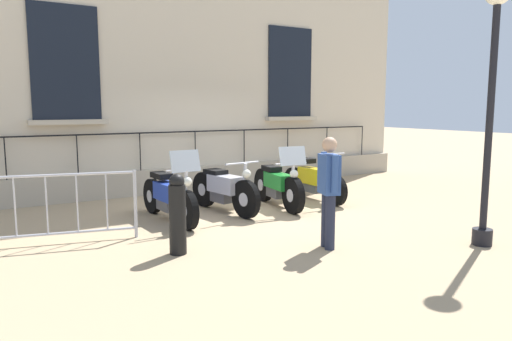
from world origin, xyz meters
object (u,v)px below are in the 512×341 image
(bollard, at_px, (177,214))
(motorcycle_green, at_px, (278,186))
(motorcycle_blue, at_px, (169,197))
(crowd_barrier, at_px, (62,206))
(motorcycle_silver, at_px, (224,190))
(lamppost, at_px, (492,82))
(motorcycle_yellow, at_px, (314,181))
(pedestrian_standing, at_px, (329,187))

(bollard, bearing_deg, motorcycle_green, 122.47)
(motorcycle_blue, distance_m, bollard, 1.95)
(crowd_barrier, bearing_deg, motorcycle_silver, 101.45)
(lamppost, bearing_deg, motorcycle_yellow, -179.67)
(motorcycle_green, relative_size, motorcycle_yellow, 0.99)
(motorcycle_blue, height_order, pedestrian_standing, pedestrian_standing)
(motorcycle_yellow, relative_size, lamppost, 0.55)
(motorcycle_blue, bearing_deg, bollard, -17.73)
(motorcycle_silver, xyz_separation_m, motorcycle_green, (0.14, 1.13, -0.00))
(motorcycle_blue, xyz_separation_m, motorcycle_silver, (-0.12, 1.15, 0.01))
(motorcycle_yellow, xyz_separation_m, lamppost, (3.93, 0.02, 1.92))
(motorcycle_yellow, height_order, pedestrian_standing, pedestrian_standing)
(motorcycle_green, relative_size, lamppost, 0.54)
(motorcycle_yellow, distance_m, crowd_barrier, 5.23)
(motorcycle_green, xyz_separation_m, pedestrian_standing, (2.68, -0.94, 0.45))
(motorcycle_blue, xyz_separation_m, bollard, (1.85, -0.59, 0.13))
(motorcycle_blue, bearing_deg, motorcycle_silver, 96.12)
(motorcycle_yellow, xyz_separation_m, pedestrian_standing, (2.88, -2.00, 0.46))
(motorcycle_green, bearing_deg, bollard, -57.53)
(motorcycle_yellow, xyz_separation_m, crowd_barrier, (0.66, -5.19, 0.14))
(motorcycle_blue, distance_m, crowd_barrier, 1.91)
(crowd_barrier, height_order, bollard, bollard)
(motorcycle_green, distance_m, bollard, 3.41)
(motorcycle_blue, relative_size, lamppost, 0.57)
(motorcycle_green, height_order, lamppost, lamppost)
(motorcycle_green, height_order, crowd_barrier, motorcycle_green)
(crowd_barrier, bearing_deg, pedestrian_standing, 55.18)
(lamppost, bearing_deg, bollard, -115.71)
(motorcycle_silver, distance_m, lamppost, 4.86)
(motorcycle_silver, bearing_deg, motorcycle_green, 82.88)
(motorcycle_green, height_order, motorcycle_yellow, motorcycle_green)
(crowd_barrier, bearing_deg, lamppost, 57.86)
(motorcycle_green, bearing_deg, motorcycle_blue, -90.45)
(motorcycle_blue, xyz_separation_m, motorcycle_green, (0.02, 2.29, 0.00))
(motorcycle_silver, distance_m, pedestrian_standing, 2.86)
(bollard, relative_size, pedestrian_standing, 0.70)
(motorcycle_silver, height_order, lamppost, lamppost)
(motorcycle_yellow, bearing_deg, bollard, -62.75)
(motorcycle_green, relative_size, crowd_barrier, 0.98)
(motorcycle_blue, relative_size, bollard, 1.94)
(motorcycle_silver, height_order, bollard, bollard)
(motorcycle_green, relative_size, bollard, 1.83)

